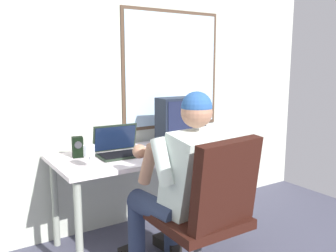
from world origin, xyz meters
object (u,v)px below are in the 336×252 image
object	(u,v)px
laptop	(119,147)
desk	(148,162)
wine_glass	(89,152)
person_seated	(182,182)
desk_speaker	(78,147)
crt_monitor	(181,119)
office_chair	(211,207)

from	to	relation	value
laptop	desk	bearing A→B (deg)	-9.86
desk	wine_glass	xyz separation A→B (m)	(-0.54, -0.17, 0.19)
desk	person_seated	xyz separation A→B (m)	(-0.09, -0.61, 0.02)
desk_speaker	person_seated	bearing A→B (deg)	-59.64
desk	person_seated	size ratio (longest dim) A/B	1.18
crt_monitor	laptop	size ratio (longest dim) A/B	1.13
office_chair	laptop	xyz separation A→B (m)	(-0.17, 0.91, 0.21)
desk	office_chair	world-z (taller)	office_chair
office_chair	crt_monitor	size ratio (longest dim) A/B	2.44
desk	crt_monitor	bearing A→B (deg)	2.88
desk	desk_speaker	world-z (taller)	desk_speaker
crt_monitor	wine_glass	size ratio (longest dim) A/B	2.68
laptop	desk_speaker	world-z (taller)	laptop
desk	office_chair	size ratio (longest dim) A/B	1.47
person_seated	wine_glass	distance (m)	0.65
laptop	desk_speaker	size ratio (longest dim) A/B	2.37
crt_monitor	desk_speaker	xyz separation A→B (m)	(-0.85, 0.11, -0.15)
crt_monitor	wine_glass	xyz separation A→B (m)	(-0.87, -0.19, -0.12)
laptop	wine_glass	distance (m)	0.38
office_chair	crt_monitor	xyz separation A→B (m)	(0.39, 0.88, 0.38)
crt_monitor	laptop	world-z (taller)	crt_monitor
person_seated	desk_speaker	bearing A→B (deg)	120.36
wine_glass	desk_speaker	size ratio (longest dim) A/B	1.00
office_chair	wine_glass	bearing A→B (deg)	124.50
desk	desk_speaker	size ratio (longest dim) A/B	9.57
crt_monitor	office_chair	bearing A→B (deg)	-113.88
person_seated	laptop	distance (m)	0.67
laptop	office_chair	bearing A→B (deg)	-79.60
person_seated	desk	bearing A→B (deg)	81.45
person_seated	laptop	xyz separation A→B (m)	(-0.14, 0.65, 0.12)
office_chair	wine_glass	world-z (taller)	office_chair
desk	wine_glass	distance (m)	0.60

